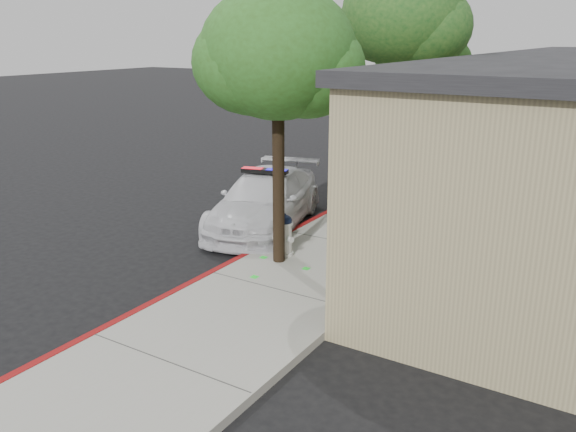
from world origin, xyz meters
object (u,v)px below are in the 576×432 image
at_px(police_car, 265,200).
at_px(street_tree_mid, 403,20).
at_px(street_tree_near, 278,59).
at_px(fire_hydrant, 284,235).
at_px(street_tree_far, 423,58).

relative_size(police_car, street_tree_mid, 0.79).
bearing_deg(street_tree_near, street_tree_mid, 91.42).
height_order(street_tree_near, street_tree_mid, street_tree_mid).
distance_m(fire_hydrant, street_tree_mid, 7.86).
bearing_deg(police_car, street_tree_far, 60.59).
relative_size(police_car, fire_hydrant, 5.58).
relative_size(police_car, street_tree_far, 1.01).
bearing_deg(street_tree_far, street_tree_near, -88.92).
bearing_deg(street_tree_mid, fire_hydrant, -89.31).
height_order(street_tree_near, street_tree_far, street_tree_near).
bearing_deg(fire_hydrant, police_car, 154.88).
bearing_deg(police_car, street_tree_near, -65.27).
bearing_deg(street_tree_mid, police_car, -109.27).
bearing_deg(police_car, street_tree_mid, 55.55).
height_order(police_car, fire_hydrant, police_car).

